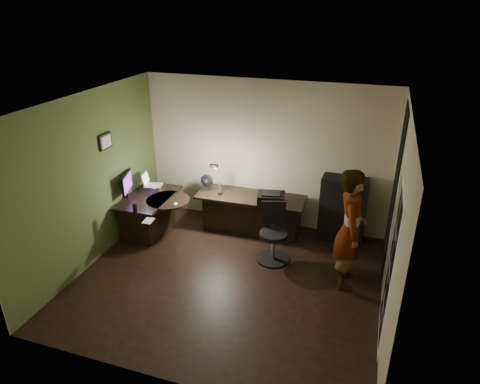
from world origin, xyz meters
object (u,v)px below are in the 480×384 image
(desk_right, at_px, (251,214))
(cabinet, at_px, (343,210))
(office_chair, at_px, (274,234))
(person, at_px, (350,229))
(desk_left, at_px, (150,214))
(monitor, at_px, (127,190))

(desk_right, bearing_deg, cabinet, 8.35)
(desk_right, distance_m, cabinet, 1.63)
(desk_right, height_order, office_chair, office_chair)
(desk_right, xyz_separation_m, person, (1.80, -1.01, 0.56))
(desk_left, xyz_separation_m, person, (3.53, -0.44, 0.56))
(desk_right, bearing_deg, person, -30.33)
(desk_left, height_order, monitor, monitor)
(desk_right, height_order, cabinet, cabinet)
(cabinet, relative_size, monitor, 2.21)
(cabinet, bearing_deg, monitor, -163.04)
(desk_left, bearing_deg, monitor, -154.82)
(cabinet, height_order, person, person)
(desk_left, bearing_deg, desk_right, 17.32)
(desk_right, distance_m, person, 2.14)
(desk_left, xyz_separation_m, cabinet, (3.32, 0.84, 0.23))
(cabinet, height_order, office_chair, cabinet)
(monitor, height_order, person, person)
(desk_right, relative_size, person, 1.05)
(monitor, xyz_separation_m, person, (3.85, -0.28, 0.04))
(desk_right, height_order, monitor, monitor)
(office_chair, bearing_deg, cabinet, 30.54)
(desk_left, height_order, desk_right, desk_right)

